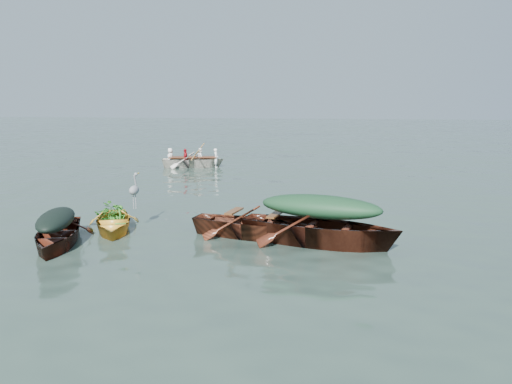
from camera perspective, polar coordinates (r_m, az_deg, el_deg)
ground at (r=11.33m, az=-2.52°, el=-6.08°), size 140.00×140.00×0.00m
yellow_dinghy at (r=13.02m, az=-15.99°, el=-4.26°), size 2.31×3.24×0.79m
dark_covered_boat at (r=12.14m, az=-21.71°, el=-5.70°), size 2.33×3.81×0.89m
green_tarp_boat at (r=11.45m, az=7.27°, el=-5.98°), size 5.26×2.70×1.22m
open_wooden_boat at (r=11.92m, az=-0.20°, el=-5.21°), size 4.45×2.22×0.99m
rowed_boat at (r=24.07m, az=-7.17°, el=2.82°), size 4.27×1.96×0.97m
dark_tarp_cover at (r=11.99m, az=-21.92°, el=-2.74°), size 1.28×2.10×0.40m
green_tarp_cover at (r=11.23m, az=7.37°, el=-1.74°), size 2.89×1.48×0.52m
thwart_benches at (r=11.79m, az=-0.20°, el=-2.81°), size 2.26×1.24×0.04m
heron at (r=12.87m, az=-13.74°, el=-0.42°), size 0.41×0.48×0.92m
dinghy_weeds at (r=13.40m, az=-15.95°, el=-0.79°), size 0.99×1.10×0.60m
rowers at (r=23.97m, az=-7.22°, el=4.87°), size 3.03×1.62×0.76m
oars at (r=24.01m, az=-7.20°, el=4.03°), size 1.06×2.67×0.06m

